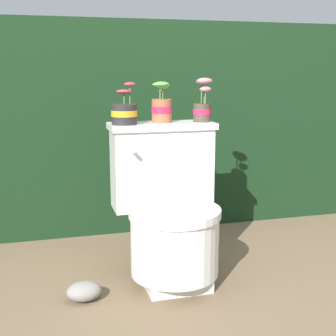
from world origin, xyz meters
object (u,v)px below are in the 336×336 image
object	(u,v)px
toilet	(169,210)
potted_plant_left	(124,112)
potted_plant_midleft	(162,105)
potted_plant_middle	(202,105)
garden_stone	(84,291)

from	to	relation	value
toilet	potted_plant_left	size ratio (longest dim) A/B	3.76
toilet	potted_plant_midleft	xyz separation A→B (m)	(0.01, 0.16, 0.48)
toilet	potted_plant_left	xyz separation A→B (m)	(-0.18, 0.12, 0.46)
potted_plant_middle	toilet	bearing A→B (deg)	-146.60
garden_stone	potted_plant_left	bearing A→B (deg)	48.20
garden_stone	potted_plant_midleft	bearing A→B (deg)	35.44
garden_stone	toilet	bearing A→B (deg)	19.13
potted_plant_midleft	garden_stone	xyz separation A→B (m)	(-0.43, -0.30, -0.77)
potted_plant_left	toilet	bearing A→B (deg)	-32.78
potted_plant_midleft	garden_stone	world-z (taller)	potted_plant_midleft
potted_plant_left	potted_plant_middle	distance (m)	0.39
potted_plant_left	potted_plant_midleft	world-z (taller)	same
potted_plant_left	potted_plant_middle	xyz separation A→B (m)	(0.39, 0.02, 0.02)
toilet	potted_plant_middle	bearing A→B (deg)	33.40
potted_plant_left	garden_stone	distance (m)	0.82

